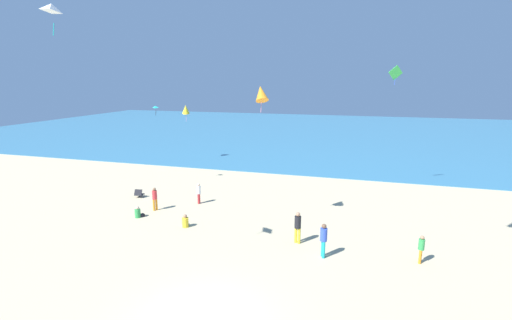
{
  "coord_description": "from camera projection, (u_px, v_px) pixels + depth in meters",
  "views": [
    {
      "loc": [
        5.16,
        -10.64,
        8.6
      ],
      "look_at": [
        0.0,
        7.15,
        4.49
      ],
      "focal_mm": 25.34,
      "sensor_mm": 36.0,
      "label": 1
    }
  ],
  "objects": [
    {
      "name": "kite_teal",
      "position": [
        155.0,
        107.0,
        28.64
      ],
      "size": [
        0.43,
        0.34,
        0.79
      ],
      "rotation": [
        0.0,
        0.0,
        0.1
      ],
      "color": "#1EADAD"
    },
    {
      "name": "ocean_water",
      "position": [
        328.0,
        132.0,
        61.31
      ],
      "size": [
        120.0,
        60.0,
        0.05
      ],
      "primitive_type": "cube",
      "color": "teal",
      "rests_on": "ground_plane"
    },
    {
      "name": "person_4",
      "position": [
        298.0,
        225.0,
        19.28
      ],
      "size": [
        0.43,
        0.43,
        1.75
      ],
      "rotation": [
        0.0,
        0.0,
        4.42
      ],
      "color": "yellow",
      "rests_on": "ground_plane"
    },
    {
      "name": "kite_orange",
      "position": [
        261.0,
        93.0,
        19.93
      ],
      "size": [
        1.18,
        1.26,
        1.6
      ],
      "rotation": [
        0.0,
        0.0,
        0.59
      ],
      "color": "orange"
    },
    {
      "name": "person_7",
      "position": [
        138.0,
        213.0,
        23.09
      ],
      "size": [
        0.58,
        0.68,
        0.76
      ],
      "rotation": [
        0.0,
        0.0,
        1.02
      ],
      "color": "green",
      "rests_on": "ground_plane"
    },
    {
      "name": "person_0",
      "position": [
        324.0,
        238.0,
        17.73
      ],
      "size": [
        0.45,
        0.45,
        1.75
      ],
      "rotation": [
        0.0,
        0.0,
        3.5
      ],
      "color": "#19ADB2",
      "rests_on": "ground_plane"
    },
    {
      "name": "kite_yellow",
      "position": [
        186.0,
        109.0,
        38.08
      ],
      "size": [
        1.13,
        1.25,
        1.85
      ],
      "rotation": [
        0.0,
        0.0,
        0.46
      ],
      "color": "yellow"
    },
    {
      "name": "person_3",
      "position": [
        155.0,
        197.0,
        24.2
      ],
      "size": [
        0.44,
        0.44,
        1.58
      ],
      "rotation": [
        0.0,
        0.0,
        5.63
      ],
      "color": "orange",
      "rests_on": "ground_plane"
    },
    {
      "name": "ground_plane",
      "position": [
        269.0,
        220.0,
        22.62
      ],
      "size": [
        120.0,
        120.0,
        0.0
      ],
      "primitive_type": "plane",
      "color": "#C6B58C"
    },
    {
      "name": "kite_white",
      "position": [
        52.0,
        8.0,
        12.86
      ],
      "size": [
        0.94,
        0.96,
        1.14
      ],
      "rotation": [
        0.0,
        0.0,
        5.43
      ],
      "color": "white"
    },
    {
      "name": "person_1",
      "position": [
        199.0,
        192.0,
        25.56
      ],
      "size": [
        0.3,
        0.3,
        1.47
      ],
      "rotation": [
        0.0,
        0.0,
        3.17
      ],
      "color": "red",
      "rests_on": "ground_plane"
    },
    {
      "name": "beach_chair_far_left",
      "position": [
        139.0,
        193.0,
        27.04
      ],
      "size": [
        0.66,
        0.7,
        0.63
      ],
      "rotation": [
        0.0,
        0.0,
        1.72
      ],
      "color": "black",
      "rests_on": "ground_plane"
    },
    {
      "name": "kite_green",
      "position": [
        395.0,
        73.0,
        26.53
      ],
      "size": [
        1.03,
        0.52,
        1.44
      ],
      "rotation": [
        0.0,
        0.0,
        0.7
      ],
      "color": "green"
    },
    {
      "name": "person_6",
      "position": [
        421.0,
        247.0,
        17.19
      ],
      "size": [
        0.34,
        0.34,
        1.41
      ],
      "rotation": [
        0.0,
        0.0,
        6.02
      ],
      "color": "orange",
      "rests_on": "ground_plane"
    },
    {
      "name": "person_2",
      "position": [
        185.0,
        222.0,
        21.59
      ],
      "size": [
        0.62,
        0.71,
        0.8
      ],
      "rotation": [
        0.0,
        0.0,
        2.13
      ],
      "color": "yellow",
      "rests_on": "ground_plane"
    }
  ]
}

